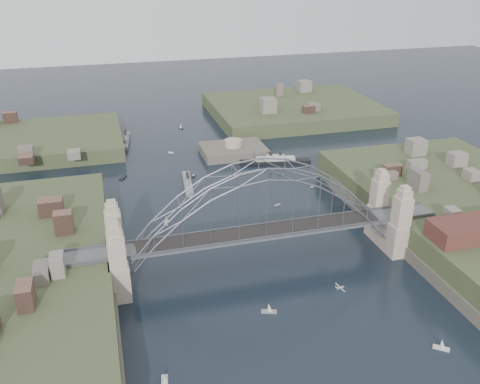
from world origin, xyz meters
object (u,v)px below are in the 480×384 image
bridge (262,216)px  wharf_shed (475,229)px  naval_cruiser_near (188,183)px  ocean_liner (275,161)px  naval_cruiser_far (126,140)px  fort_island (233,155)px

bridge → wharf_shed: size_ratio=4.20×
naval_cruiser_near → bridge: bearing=-80.2°
ocean_liner → naval_cruiser_far: bearing=142.8°
ocean_liner → fort_island: bearing=132.1°
fort_island → ocean_liner: bearing=-47.9°
wharf_shed → naval_cruiser_far: bearing=122.2°
wharf_shed → naval_cruiser_far: (-67.45, 106.93, -9.05)m
naval_cruiser_near → ocean_liner: bearing=17.1°
naval_cruiser_far → ocean_liner: (46.78, -35.47, -0.05)m
naval_cruiser_far → ocean_liner: bearing=-37.2°
fort_island → naval_cruiser_far: bearing=147.1°
wharf_shed → naval_cruiser_near: bearing=130.2°
bridge → naval_cruiser_far: bearing=104.2°
bridge → ocean_liner: bearing=67.9°
naval_cruiser_near → ocean_liner: (31.55, 9.69, 0.09)m
naval_cruiser_far → bridge: bearing=-75.8°
wharf_shed → ocean_liner: 74.94m
naval_cruiser_near → wharf_shed: bearing=-49.8°
bridge → wharf_shed: (44.00, -14.00, -2.32)m
naval_cruiser_far → wharf_shed: bearing=-57.8°
fort_island → wharf_shed: bearing=-69.1°
naval_cruiser_near → ocean_liner: ocean_liner is taller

